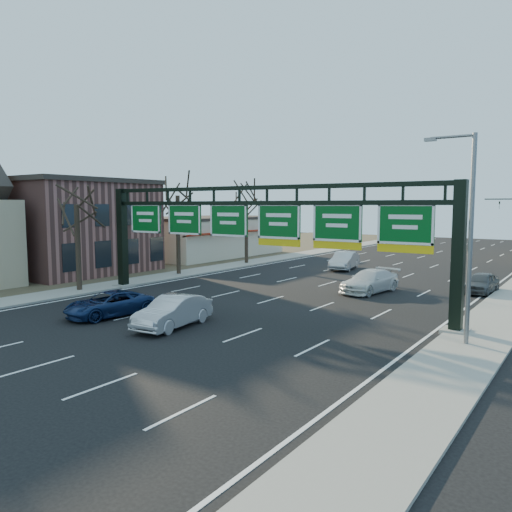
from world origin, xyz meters
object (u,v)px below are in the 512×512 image
Objects in this scene: sign_gantry at (255,229)px; car_white_wagon at (370,281)px; car_silver_sedan at (173,312)px; car_blue_suv at (109,304)px.

sign_gantry reaches higher than car_white_wagon.
car_silver_sedan is at bearing -96.38° from car_white_wagon.
sign_gantry is 9.35m from car_blue_suv.
sign_gantry is 4.61× the size of car_white_wagon.
car_silver_sedan is at bearing -92.22° from sign_gantry.
car_white_wagon is at bearing 67.54° from car_silver_sedan.
sign_gantry is 5.21× the size of car_silver_sedan.
car_blue_suv is 0.91× the size of car_white_wagon.
car_white_wagon is (3.93, 8.27, -3.86)m from sign_gantry.
sign_gantry is 9.93m from car_white_wagon.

